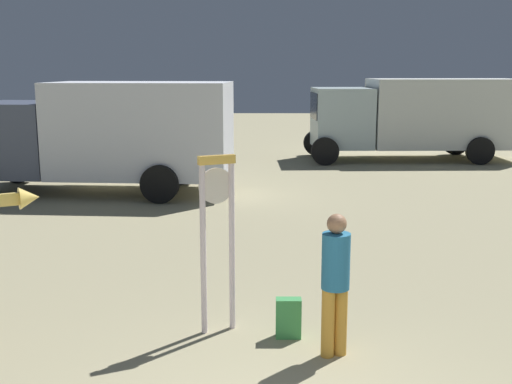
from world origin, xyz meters
The scene contains 5 objects.
standing_clock centered at (-0.72, 2.89, 1.31)m, with size 0.43×0.26×2.12m.
person_near_clock centered at (0.58, 2.23, 0.89)m, with size 0.30×0.30×1.59m.
backpack centered at (0.11, 2.70, 0.23)m, with size 0.29×0.19×0.47m.
box_truck_near centered at (-3.92, 11.39, 1.52)m, with size 6.55×2.91×2.76m.
box_truck_far centered at (5.16, 17.29, 1.54)m, with size 7.17×2.81×2.75m.
Camera 1 is at (-0.23, -4.16, 3.09)m, focal length 43.90 mm.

